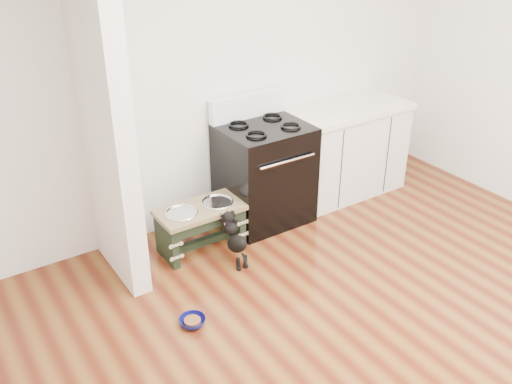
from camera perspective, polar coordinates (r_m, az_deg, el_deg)
ground at (r=4.00m, az=15.93°, el=-16.62°), size 5.00×5.00×0.00m
room_shell at (r=3.13m, az=19.74°, el=5.27°), size 5.00×5.00×5.00m
partition_wall at (r=4.22m, az=-15.03°, el=7.70°), size 0.15×0.80×2.70m
oven_range at (r=5.19m, az=0.81°, el=2.02°), size 0.76×0.69×1.14m
cabinet_run at (r=5.77m, az=8.81°, el=4.17°), size 1.24×0.64×0.91m
dog_feeder at (r=4.83m, az=-5.56°, el=-2.80°), size 0.73×0.39×0.41m
puppy at (r=4.66m, az=-2.17°, el=-4.55°), size 0.13×0.37×0.44m
floor_bowl at (r=4.18m, az=-6.38°, el=-12.76°), size 0.25×0.25×0.06m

